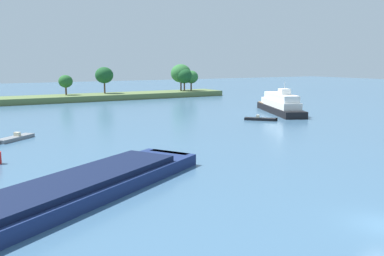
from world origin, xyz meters
name	(u,v)px	position (x,y,z in m)	size (l,w,h in m)	color
treeline_island	(119,90)	(16.69, 94.27, 2.48)	(73.46, 10.45, 9.43)	#566B3D
fishing_skiff	(260,119)	(23.27, 40.85, 0.25)	(4.67, 4.79, 0.94)	black
cargo_barge	(29,204)	(-18.93, 12.67, 0.88)	(31.52, 21.89, 5.67)	navy
small_motorboat	(15,138)	(-16.28, 42.26, 0.26)	(5.25, 4.90, 0.97)	slate
white_riverboat	(280,104)	(33.49, 47.30, 1.70)	(11.57, 19.50, 6.38)	black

